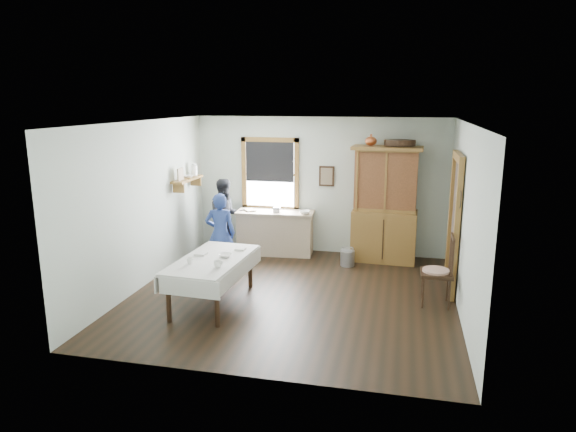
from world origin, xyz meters
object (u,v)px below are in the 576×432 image
Objects in this scene: pail at (347,258)px; wicker_basket at (365,255)px; woman_blue at (220,236)px; figure_dark at (226,220)px; dining_table at (213,281)px; china_hutch at (385,205)px; work_counter at (275,233)px; spindle_chair at (437,270)px.

pail reaches higher than wicker_basket.
figure_dark reaches higher than woman_blue.
china_hutch is at bearing 48.18° from dining_table.
work_counter is at bearing 163.31° from pail.
spindle_chair is (3.29, 0.69, 0.19)m from dining_table.
dining_table reaches higher than wicker_basket.
work_counter is 5.28× the size of pail.
pail is 2.39m from woman_blue.
china_hutch is at bearing -3.88° from work_counter.
china_hutch is 3.13m from woman_blue.
figure_dark reaches higher than pail.
work_counter is 3.61m from spindle_chair.
spindle_chair is at bearing -64.49° from china_hutch.
figure_dark is at bearing 176.39° from pail.
figure_dark reaches higher than spindle_chair.
wicker_basket is at bearing -6.70° from work_counter.
dining_table is 2.51m from figure_dark.
spindle_chair is 3.71m from woman_blue.
work_counter is 1.00m from figure_dark.
wicker_basket is at bearing 51.29° from dining_table.
china_hutch reaches higher than woman_blue.
woman_blue is (-3.65, 0.67, 0.12)m from spindle_chair.
china_hutch is 1.23m from pail.
work_counter is 1.07× the size of figure_dark.
pail is 0.81× the size of wicker_basket.
work_counter is 4.30× the size of wicker_basket.
figure_dark is (-0.62, 2.40, 0.35)m from dining_table.
figure_dark is at bearing -89.08° from woman_blue.
china_hutch reaches higher than figure_dark.
woman_blue is (-0.66, -1.35, 0.24)m from work_counter.
work_counter is 1.83m from wicker_basket.
pail is (1.49, -0.45, -0.29)m from work_counter.
pail is at bearing -129.79° from wicker_basket.
pail is at bearing -141.66° from china_hutch.
dining_table is 5.03× the size of wicker_basket.
dining_table is at bearing -128.53° from pail.
figure_dark is (-0.26, 1.05, 0.04)m from woman_blue.
china_hutch is 1.64× the size of woman_blue.
china_hutch is at bearing 35.96° from pail.
pail is at bearing 51.47° from dining_table.
woman_blue is 1.08m from figure_dark.
wicker_basket is 2.79m from figure_dark.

